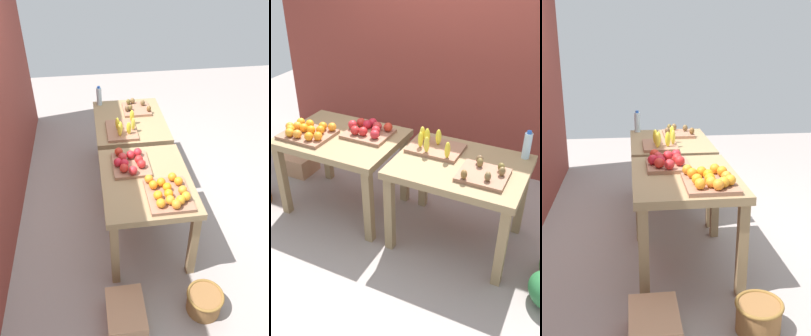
# 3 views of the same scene
# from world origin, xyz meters

# --- Properties ---
(ground_plane) EXTENTS (8.00, 8.00, 0.00)m
(ground_plane) POSITION_xyz_m (0.00, 0.00, 0.00)
(ground_plane) COLOR gray
(back_wall) EXTENTS (4.40, 0.12, 3.00)m
(back_wall) POSITION_xyz_m (0.00, 1.35, 1.50)
(back_wall) COLOR brown
(back_wall) RESTS_ON ground_plane
(display_table_left) EXTENTS (1.04, 0.80, 0.77)m
(display_table_left) POSITION_xyz_m (-0.56, 0.00, 0.65)
(display_table_left) COLOR #927852
(display_table_left) RESTS_ON ground_plane
(display_table_right) EXTENTS (1.04, 0.80, 0.77)m
(display_table_right) POSITION_xyz_m (0.56, 0.00, 0.65)
(display_table_right) COLOR #927852
(display_table_right) RESTS_ON ground_plane
(orange_bin) EXTENTS (0.45, 0.36, 0.11)m
(orange_bin) POSITION_xyz_m (-0.82, -0.14, 0.81)
(orange_bin) COLOR #95664E
(orange_bin) RESTS_ON display_table_left
(apple_bin) EXTENTS (0.42, 0.35, 0.11)m
(apple_bin) POSITION_xyz_m (-0.35, 0.12, 0.81)
(apple_bin) COLOR #95664E
(apple_bin) RESTS_ON display_table_left
(banana_crate) EXTENTS (0.44, 0.32, 0.17)m
(banana_crate) POSITION_xyz_m (0.29, 0.11, 0.81)
(banana_crate) COLOR #95664E
(banana_crate) RESTS_ON display_table_right
(kiwi_bin) EXTENTS (0.36, 0.33, 0.10)m
(kiwi_bin) POSITION_xyz_m (0.77, -0.11, 0.79)
(kiwi_bin) COLOR #95664E
(kiwi_bin) RESTS_ON display_table_right
(water_bottle) EXTENTS (0.06, 0.06, 0.24)m
(water_bottle) POSITION_xyz_m (0.99, 0.32, 0.88)
(water_bottle) COLOR silver
(water_bottle) RESTS_ON display_table_right
(cardboard_produce_box) EXTENTS (0.40, 0.30, 0.20)m
(cardboard_produce_box) POSITION_xyz_m (-1.43, 0.30, 0.10)
(cardboard_produce_box) COLOR tan
(cardboard_produce_box) RESTS_ON ground_plane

